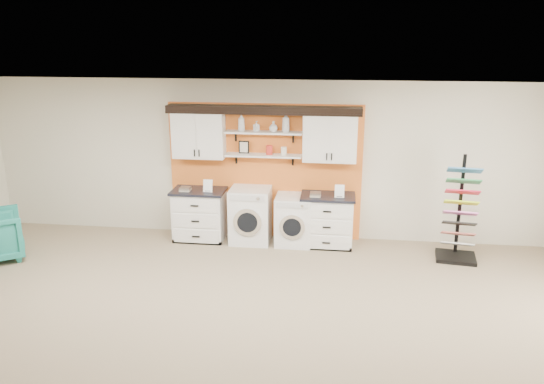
# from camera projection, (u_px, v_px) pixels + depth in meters

# --- Properties ---
(floor) EXTENTS (10.00, 10.00, 0.00)m
(floor) POSITION_uv_depth(u_px,v_px,m) (217.00, 362.00, 5.96)
(floor) COLOR gray
(floor) RESTS_ON ground
(ceiling) EXTENTS (10.00, 10.00, 0.00)m
(ceiling) POSITION_uv_depth(u_px,v_px,m) (208.00, 113.00, 5.15)
(ceiling) COLOR white
(ceiling) RESTS_ON wall_back
(wall_back) EXTENTS (10.00, 0.00, 10.00)m
(wall_back) POSITION_uv_depth(u_px,v_px,m) (265.00, 160.00, 9.36)
(wall_back) COLOR beige
(wall_back) RESTS_ON floor
(accent_panel) EXTENTS (3.40, 0.07, 2.40)m
(accent_panel) POSITION_uv_depth(u_px,v_px,m) (265.00, 171.00, 9.38)
(accent_panel) COLOR orange
(accent_panel) RESTS_ON wall_back
(upper_cabinet_left) EXTENTS (0.90, 0.35, 0.84)m
(upper_cabinet_left) POSITION_uv_depth(u_px,v_px,m) (199.00, 134.00, 9.16)
(upper_cabinet_left) COLOR white
(upper_cabinet_left) RESTS_ON wall_back
(upper_cabinet_right) EXTENTS (0.90, 0.35, 0.84)m
(upper_cabinet_right) POSITION_uv_depth(u_px,v_px,m) (330.00, 137.00, 8.89)
(upper_cabinet_right) COLOR white
(upper_cabinet_right) RESTS_ON wall_back
(shelf_lower) EXTENTS (1.32, 0.28, 0.03)m
(shelf_lower) POSITION_uv_depth(u_px,v_px,m) (264.00, 155.00, 9.13)
(shelf_lower) COLOR white
(shelf_lower) RESTS_ON wall_back
(shelf_upper) EXTENTS (1.32, 0.28, 0.03)m
(shelf_upper) POSITION_uv_depth(u_px,v_px,m) (263.00, 132.00, 9.02)
(shelf_upper) COLOR white
(shelf_upper) RESTS_ON wall_back
(crown_molding) EXTENTS (3.30, 0.41, 0.13)m
(crown_molding) POSITION_uv_depth(u_px,v_px,m) (263.00, 109.00, 8.91)
(crown_molding) COLOR black
(crown_molding) RESTS_ON wall_back
(picture_frame) EXTENTS (0.18, 0.02, 0.22)m
(picture_frame) POSITION_uv_depth(u_px,v_px,m) (244.00, 147.00, 9.18)
(picture_frame) COLOR black
(picture_frame) RESTS_ON shelf_lower
(canister_red) EXTENTS (0.11, 0.11, 0.16)m
(canister_red) POSITION_uv_depth(u_px,v_px,m) (269.00, 150.00, 9.09)
(canister_red) COLOR red
(canister_red) RESTS_ON shelf_lower
(canister_cream) EXTENTS (0.10, 0.10, 0.14)m
(canister_cream) POSITION_uv_depth(u_px,v_px,m) (284.00, 151.00, 9.06)
(canister_cream) COLOR silver
(canister_cream) RESTS_ON shelf_lower
(base_cabinet_left) EXTENTS (0.93, 0.66, 0.92)m
(base_cabinet_left) POSITION_uv_depth(u_px,v_px,m) (200.00, 214.00, 9.42)
(base_cabinet_left) COLOR white
(base_cabinet_left) RESTS_ON floor
(base_cabinet_right) EXTENTS (0.92, 0.66, 0.90)m
(base_cabinet_right) POSITION_uv_depth(u_px,v_px,m) (327.00, 220.00, 9.15)
(base_cabinet_right) COLOR white
(base_cabinet_right) RESTS_ON floor
(washer) EXTENTS (0.70, 0.71, 0.97)m
(washer) POSITION_uv_depth(u_px,v_px,m) (251.00, 215.00, 9.30)
(washer) COLOR white
(washer) RESTS_ON floor
(dryer) EXTENTS (0.62, 0.71, 0.87)m
(dryer) POSITION_uv_depth(u_px,v_px,m) (294.00, 220.00, 9.22)
(dryer) COLOR white
(dryer) RESTS_ON floor
(sample_rack) EXTENTS (0.69, 0.60, 1.71)m
(sample_rack) POSITION_uv_depth(u_px,v_px,m) (459.00, 227.00, 8.55)
(sample_rack) COLOR black
(sample_rack) RESTS_ON floor
(soap_bottle_a) EXTENTS (0.17, 0.16, 0.31)m
(soap_bottle_a) POSITION_uv_depth(u_px,v_px,m) (241.00, 122.00, 9.01)
(soap_bottle_a) COLOR silver
(soap_bottle_a) RESTS_ON shelf_upper
(soap_bottle_b) EXTENTS (0.11, 0.11, 0.17)m
(soap_bottle_b) POSITION_uv_depth(u_px,v_px,m) (256.00, 126.00, 9.00)
(soap_bottle_b) COLOR silver
(soap_bottle_b) RESTS_ON shelf_upper
(soap_bottle_c) EXTENTS (0.16, 0.16, 0.18)m
(soap_bottle_c) POSITION_uv_depth(u_px,v_px,m) (273.00, 126.00, 8.96)
(soap_bottle_c) COLOR silver
(soap_bottle_c) RESTS_ON shelf_upper
(soap_bottle_d) EXTENTS (0.14, 0.14, 0.34)m
(soap_bottle_d) POSITION_uv_depth(u_px,v_px,m) (286.00, 122.00, 8.92)
(soap_bottle_d) COLOR silver
(soap_bottle_d) RESTS_ON shelf_upper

